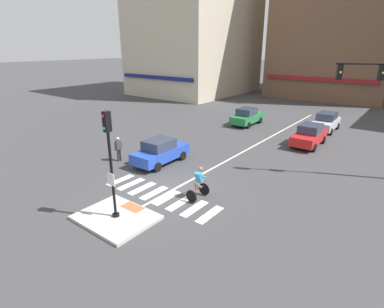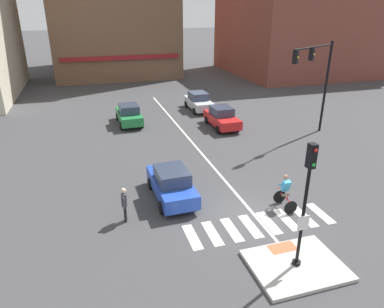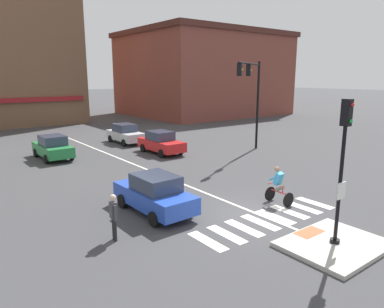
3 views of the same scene
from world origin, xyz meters
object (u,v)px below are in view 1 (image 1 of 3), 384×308
pedestrian_at_curb_left (118,147)px  car_red_eastbound_far (309,135)px  cyclist (199,183)px  car_green_westbound_distant (247,117)px  car_blue_westbound_near (160,151)px  car_silver_eastbound_distant (326,122)px  signal_pole (110,156)px

pedestrian_at_curb_left → car_red_eastbound_far: bearing=51.2°
cyclist → pedestrian_at_curb_left: size_ratio=1.01×
car_green_westbound_distant → cyclist: cyclist is taller
car_green_westbound_distant → pedestrian_at_curb_left: bearing=-98.4°
car_green_westbound_distant → car_red_eastbound_far: size_ratio=1.00×
car_red_eastbound_far → pedestrian_at_curb_left: (-9.04, -11.25, 0.17)m
car_blue_westbound_near → car_red_eastbound_far: size_ratio=1.00×
car_blue_westbound_near → pedestrian_at_curb_left: bearing=-150.4°
car_silver_eastbound_distant → signal_pole: bearing=-98.4°
signal_pole → pedestrian_at_curb_left: size_ratio=2.85×
car_green_westbound_distant → car_blue_westbound_near: size_ratio=1.00×
car_blue_westbound_near → pedestrian_at_curb_left: 2.87m
pedestrian_at_curb_left → car_blue_westbound_near: bearing=29.6°
car_red_eastbound_far → car_blue_westbound_near: bearing=-123.7°
car_blue_westbound_near → pedestrian_at_curb_left: (-2.49, -1.41, 0.17)m
car_blue_westbound_near → car_silver_eastbound_distant: same height
car_silver_eastbound_distant → cyclist: cyclist is taller
car_blue_westbound_near → signal_pole: bearing=-63.4°
car_red_eastbound_far → car_green_westbound_distant: bearing=156.8°
car_blue_westbound_near → cyclist: bearing=-26.4°
car_blue_westbound_near → car_silver_eastbound_distant: size_ratio=1.00×
car_blue_westbound_near → cyclist: size_ratio=2.46×
car_blue_westbound_near → pedestrian_at_curb_left: pedestrian_at_curb_left is taller
car_green_westbound_distant → cyclist: 16.17m
car_silver_eastbound_distant → car_red_eastbound_far: (0.20, -5.37, 0.00)m
car_red_eastbound_far → cyclist: (-1.61, -12.28, 0.06)m
cyclist → pedestrian_at_curb_left: bearing=172.0°
signal_pole → cyclist: signal_pole is taller
car_green_westbound_distant → pedestrian_at_curb_left: pedestrian_at_curb_left is taller
car_red_eastbound_far → pedestrian_at_curb_left: bearing=-128.8°
car_blue_westbound_near → cyclist: cyclist is taller
car_green_westbound_distant → signal_pole: bearing=-79.5°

